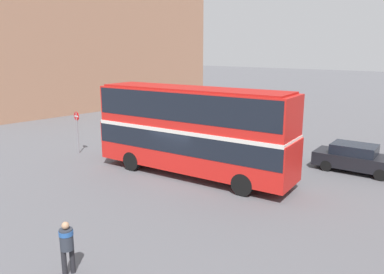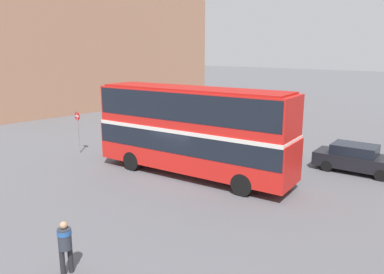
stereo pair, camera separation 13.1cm
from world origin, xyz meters
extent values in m
plane|color=#5B5B60|center=(0.00, 0.00, 0.00)|extent=(240.00, 240.00, 0.00)
cube|color=#9E7056|center=(-27.08, 13.16, 7.24)|extent=(9.52, 29.24, 14.49)
cube|color=red|center=(0.33, 0.52, 1.54)|extent=(11.47, 4.23, 2.15)
cube|color=red|center=(0.33, 0.52, 3.66)|extent=(11.30, 4.13, 2.09)
cube|color=black|center=(0.33, 0.52, 2.02)|extent=(11.37, 4.24, 1.06)
cube|color=black|center=(0.33, 0.52, 3.91)|extent=(11.13, 4.13, 1.43)
cube|color=silver|center=(0.33, 0.52, 2.64)|extent=(11.37, 4.24, 0.20)
cube|color=#B11A15|center=(0.33, 0.52, 4.75)|extent=(10.77, 3.88, 0.10)
cylinder|color=black|center=(3.71, 2.20, 0.55)|extent=(1.12, 0.46, 1.09)
cylinder|color=black|center=(4.05, -0.05, 0.55)|extent=(1.12, 0.46, 1.09)
cylinder|color=black|center=(-3.17, 1.13, 0.55)|extent=(1.12, 0.46, 1.09)
cylinder|color=black|center=(-2.82, -1.11, 0.55)|extent=(1.12, 0.46, 1.09)
cylinder|color=#232328|center=(3.82, -9.02, 0.42)|extent=(0.16, 0.16, 0.84)
cylinder|color=#232328|center=(3.83, -8.76, 0.42)|extent=(0.16, 0.16, 0.84)
cylinder|color=#2D333D|center=(3.83, -8.89, 1.17)|extent=(0.42, 0.42, 0.66)
cylinder|color=#28569E|center=(3.83, -8.89, 1.38)|extent=(0.44, 0.44, 0.15)
sphere|color=tan|center=(3.83, -8.89, 1.62)|extent=(0.23, 0.23, 0.23)
cube|color=silver|center=(-8.19, 12.71, 0.67)|extent=(4.66, 1.97, 0.79)
cube|color=black|center=(-8.38, 12.72, 1.33)|extent=(2.46, 1.68, 0.54)
cylinder|color=black|center=(-6.74, 13.39, 0.32)|extent=(0.65, 0.26, 0.64)
cylinder|color=black|center=(-6.82, 11.86, 0.32)|extent=(0.65, 0.26, 0.64)
cylinder|color=black|center=(-9.57, 13.56, 0.32)|extent=(0.65, 0.26, 0.64)
cylinder|color=black|center=(-9.65, 12.02, 0.32)|extent=(0.65, 0.26, 0.64)
cube|color=black|center=(6.73, 7.25, 0.64)|extent=(4.69, 2.39, 0.75)
cube|color=black|center=(6.55, 7.23, 1.29)|extent=(2.52, 1.96, 0.55)
cylinder|color=black|center=(8.21, 6.56, 0.31)|extent=(0.64, 0.29, 0.62)
cylinder|color=black|center=(5.24, 7.94, 0.31)|extent=(0.64, 0.29, 0.62)
cylinder|color=black|center=(5.44, 6.24, 0.31)|extent=(0.64, 0.29, 0.62)
cylinder|color=gray|center=(-8.34, -1.17, 1.38)|extent=(0.08, 0.08, 2.76)
cylinder|color=red|center=(-8.34, -1.17, 2.50)|extent=(0.58, 0.03, 0.58)
cube|color=white|center=(-8.34, -1.17, 2.50)|extent=(0.40, 0.04, 0.10)
camera|label=1|loc=(13.48, -13.91, 6.67)|focal=35.00mm
camera|label=2|loc=(13.57, -13.82, 6.67)|focal=35.00mm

